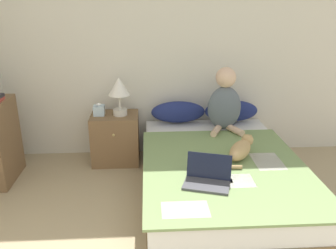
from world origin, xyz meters
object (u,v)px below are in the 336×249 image
table_lamp (119,90)px  bookshelf (0,142)px  cat_tabby (241,149)px  laptop_open (207,178)px  person_sitting (225,103)px  tissue_box (99,110)px  pillow_far (231,111)px  bed (219,177)px  nightstand (116,138)px  pillow_near (178,112)px

table_lamp → bookshelf: bearing=-163.5°
cat_tabby → laptop_open: size_ratio=1.11×
table_lamp → bookshelf: size_ratio=0.50×
person_sitting → tissue_box: size_ratio=4.95×
pillow_far → tissue_box: size_ratio=4.45×
bed → tissue_box: tissue_box is taller
table_lamp → nightstand: bearing=170.1°
tissue_box → pillow_far: bearing=3.4°
pillow_far → nightstand: (-1.35, -0.09, -0.28)m
bookshelf → table_lamp: bearing=16.5°
person_sitting → table_lamp: size_ratio=1.62×
pillow_near → tissue_box: 0.90m
pillow_near → person_sitting: person_sitting is taller
laptop_open → tissue_box: tissue_box is taller
table_lamp → bed: bearing=-41.3°
pillow_far → person_sitting: person_sitting is taller
bed → pillow_near: 1.06m
nightstand → tissue_box: bearing=-179.2°
bed → bookshelf: size_ratio=2.51×
pillow_far → cat_tabby: bearing=-97.6°
pillow_far → laptop_open: size_ratio=1.51×
pillow_near → laptop_open: size_ratio=1.51×
laptop_open → tissue_box: 1.70m
tissue_box → person_sitting: bearing=-6.9°
bed → pillow_far: (0.31, 0.95, 0.35)m
table_lamp → laptop_open: bearing=-60.6°
table_lamp → pillow_near: bearing=8.6°
bookshelf → bed: bearing=-12.8°
nightstand → tissue_box: size_ratio=4.09×
bookshelf → laptop_open: bearing=-26.9°
pillow_far → person_sitting: 0.34m
pillow_far → nightstand: size_ratio=1.09×
table_lamp → tissue_box: 0.33m
pillow_far → tissue_box: tissue_box is taller
person_sitting → tissue_box: bearing=173.1°
pillow_near → table_lamp: (-0.66, -0.10, 0.30)m
bed → bookshelf: bookshelf is taller
pillow_far → cat_tabby: pillow_far is taller
cat_tabby → tissue_box: size_ratio=3.28×
cat_tabby → pillow_far: bearing=25.5°
nightstand → tissue_box: 0.38m
pillow_near → bookshelf: bookshelf is taller
pillow_far → cat_tabby: size_ratio=1.36×
person_sitting → bookshelf: size_ratio=0.81×
tissue_box → table_lamp: bearing=-2.3°
bed → nightstand: (-1.04, 0.86, 0.07)m
person_sitting → bookshelf: person_sitting is taller
bookshelf → cat_tabby: bearing=-12.7°
laptop_open → pillow_near: bearing=111.6°
pillow_near → cat_tabby: (0.49, -0.99, -0.04)m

